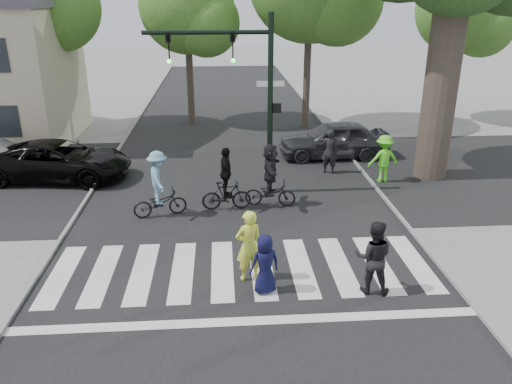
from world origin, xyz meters
TOP-DOWN VIEW (x-y plane):
  - ground at (0.00, 0.00)m, footprint 120.00×120.00m
  - road_stem at (0.00, 5.00)m, footprint 10.00×70.00m
  - road_cross at (0.00, 8.00)m, footprint 70.00×10.00m
  - curb_left at (-5.05, 5.00)m, footprint 0.10×70.00m
  - curb_right at (5.05, 5.00)m, footprint 0.10×70.00m
  - crosswalk at (0.00, 0.66)m, footprint 10.00×3.85m
  - traffic_signal at (0.35, 6.20)m, footprint 4.45×0.29m
  - bg_tree_2 at (-1.76, 16.62)m, footprint 5.04×4.80m
  - bg_tree_4 at (12.23, 16.12)m, footprint 4.83×4.60m
  - pedestrian_woman at (0.15, 0.53)m, footprint 0.76×0.62m
  - pedestrian_child at (0.48, -0.06)m, footprint 0.82×0.65m
  - pedestrian_adult at (2.96, -0.22)m, footprint 1.02×0.88m
  - cyclist_left at (-2.40, 4.47)m, footprint 1.76×1.20m
  - cyclist_mid at (-0.32, 4.84)m, footprint 1.60×0.98m
  - cyclist_right at (1.11, 5.04)m, footprint 1.73×1.61m
  - car_suv at (-6.49, 8.14)m, footprint 5.47×3.02m
  - car_grey at (4.30, 10.13)m, footprint 4.62×1.93m
  - bystander_hivis at (5.50, 7.04)m, footprint 1.18×0.72m
  - bystander_dark at (3.71, 8.12)m, footprint 0.74×0.60m

SIDE VIEW (x-z plane):
  - ground at x=0.00m, z-range 0.00..0.00m
  - road_stem at x=0.00m, z-range 0.00..0.01m
  - road_cross at x=0.00m, z-range 0.00..0.01m
  - crosswalk at x=0.00m, z-range 0.00..0.01m
  - curb_left at x=-5.05m, z-range 0.00..0.10m
  - curb_right at x=5.05m, z-range 0.00..0.10m
  - car_suv at x=-6.49m, z-range 0.00..1.45m
  - pedestrian_child at x=0.48m, z-range 0.00..1.45m
  - car_grey at x=4.30m, z-range 0.00..1.56m
  - cyclist_mid at x=-0.32m, z-range -0.19..1.89m
  - bystander_dark at x=3.71m, z-range 0.00..1.75m
  - bystander_hivis at x=5.50m, z-range 0.00..1.77m
  - pedestrian_adult at x=2.96m, z-range 0.00..1.79m
  - pedestrian_woman at x=0.15m, z-range 0.00..1.81m
  - cyclist_left at x=-2.40m, z-range -0.14..1.97m
  - cyclist_right at x=1.11m, z-range -0.11..1.99m
  - traffic_signal at x=0.35m, z-range 0.90..6.90m
  - bg_tree_4 at x=12.23m, z-range 1.56..9.71m
  - bg_tree_2 at x=-1.76m, z-range 1.58..9.98m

